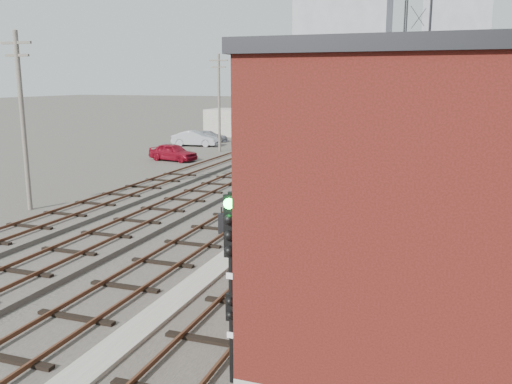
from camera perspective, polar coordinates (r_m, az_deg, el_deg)
The scene contains 23 objects.
ground at distance 62.76m, azimuth 12.33°, elevation 5.35°, with size 320.00×320.00×0.00m, color #282621.
track_right at distance 41.77m, azimuth 12.05°, elevation 2.46°, with size 3.20×90.00×0.39m.
track_mid_right at distance 42.45m, azimuth 6.69°, elevation 2.79°, with size 3.20×90.00×0.39m.
track_mid_left at distance 43.50m, azimuth 1.54°, elevation 3.07°, with size 3.20×90.00×0.39m.
track_left at distance 44.88m, azimuth -3.33°, elevation 3.32°, with size 3.20×90.00×0.39m.
platform_curb at distance 18.64m, azimuth -4.67°, elevation -8.63°, with size 0.90×28.00×0.26m, color gray.
brick_building at distance 14.24m, azimuth 18.14°, elevation -0.89°, with size 6.54×12.20×7.22m.
lattice_tower at distance 37.01m, azimuth 16.42°, elevation 12.60°, with size 1.60×1.60×15.00m.
utility_pole_left_a at distance 29.88m, azimuth -23.37°, elevation 7.28°, with size 1.80×0.24×9.00m.
utility_pole_left_b at distance 51.13m, azimuth -3.91°, elevation 9.61°, with size 1.80×0.24×9.00m.
utility_pole_left_c at distance 74.74m, azimuth 3.81°, elevation 10.24°, with size 1.80×0.24×9.00m.
utility_pole_right_a at distance 30.01m, azimuth 17.25°, elevation 7.72°, with size 1.80×0.24×9.00m.
utility_pole_right_b at distance 59.97m, azimuth 18.53°, elevation 9.34°, with size 1.80×0.24×9.00m.
apartment_left at distance 139.58m, azimuth 9.11°, elevation 14.95°, with size 22.00×14.00×30.00m, color gray.
apartment_right at distance 152.07m, azimuth 20.11°, elevation 13.37°, with size 16.00×12.00×26.00m, color gray.
shed_left at distance 66.51m, azimuth -1.51°, elevation 7.34°, with size 8.00×5.00×3.20m, color gray.
shed_right at distance 72.09m, azimuth 20.60°, elevation 7.26°, with size 6.00×6.00×4.00m, color gray.
signal_mast at distance 11.33m, azimuth -2.64°, elevation -8.78°, with size 0.40×0.42×4.39m.
switch_stand at distance 23.08m, azimuth -3.63°, elevation -3.42°, with size 0.37×0.37×1.25m.
site_trailer at distance 61.56m, azimuth 7.65°, elevation 6.58°, with size 6.29×3.43×2.52m.
car_red at distance 45.86m, azimuth -8.73°, elevation 4.17°, with size 1.72×4.28×1.46m, color maroon.
car_silver at distance 56.00m, azimuth -6.43°, elevation 5.61°, with size 1.63×4.69×1.54m, color #A4A5AB.
car_grey at distance 59.95m, azimuth -4.97°, elevation 5.87°, with size 1.68×4.14×1.20m, color gray.
Camera 1 is at (7.72, -1.93, 6.57)m, focal length 38.00 mm.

